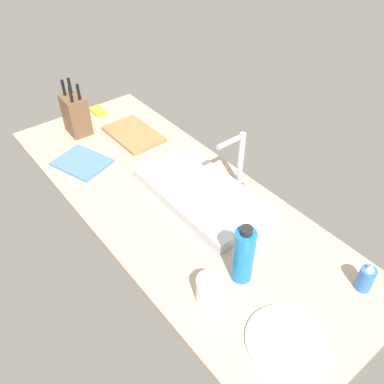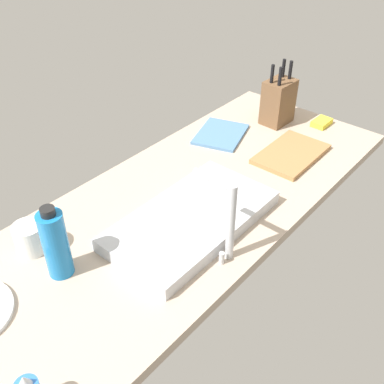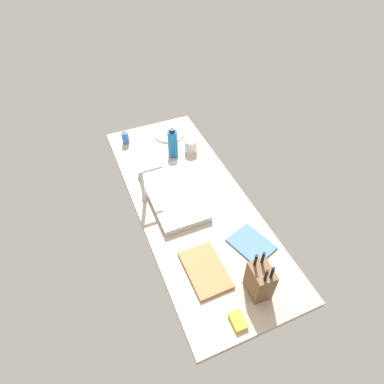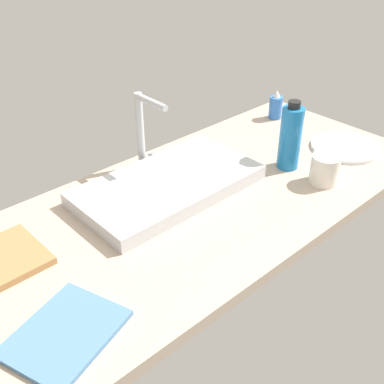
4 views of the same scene
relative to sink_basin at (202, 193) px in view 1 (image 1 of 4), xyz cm
name	(u,v)px [view 1 (image 1 of 4)]	position (x,y,z in cm)	size (l,w,h in cm)	color
countertop_slab	(173,202)	(-6.42, -9.43, -3.94)	(175.42, 67.53, 3.50)	tan
sink_basin	(202,193)	(0.00, 0.00, 0.00)	(54.82, 29.22, 4.39)	#B7BABF
faucet	(239,157)	(3.69, 15.52, 12.80)	(5.50, 14.02, 25.27)	#B7BABF
knife_block	(76,114)	(-75.33, -16.32, 7.54)	(13.21, 10.25, 26.33)	brown
cutting_board	(134,134)	(-55.52, 2.78, -1.29)	(29.50, 18.89, 1.80)	#9E7042
soap_bottle	(366,278)	(65.91, 12.71, 2.66)	(5.07, 5.07, 11.48)	blue
water_bottle	(243,255)	(38.30, -14.72, 8.35)	(7.00, 7.00, 22.58)	#1970B7
dinner_plate	(286,341)	(63.37, -20.74, -1.59)	(23.56, 23.56, 1.20)	white
dish_towel	(82,162)	(-50.61, -27.36, -1.59)	(22.68, 17.80, 1.20)	teal
coffee_mug	(210,289)	(38.49, -28.38, 2.35)	(8.77, 8.77, 9.08)	silver
dish_sponge	(98,111)	(-85.57, -0.06, -0.99)	(9.00, 6.00, 2.40)	yellow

